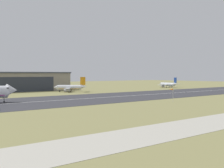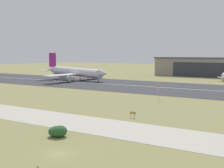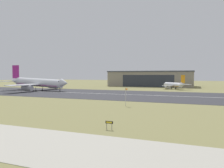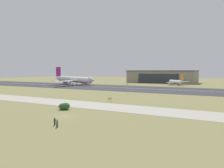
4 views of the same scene
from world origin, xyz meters
TOP-DOWN VIEW (x-y plane):
  - ground_plane at (0.00, 50.57)m, footprint 665.89×665.89m
  - runway_strip at (0.00, 101.14)m, footprint 425.89×54.14m
  - runway_centreline at (0.00, 101.14)m, footprint 383.30×0.70m
  - hangar_building at (-25.84, 189.60)m, footprint 72.84×33.22m
  - airplane_parked_west at (-3.00, 154.09)m, footprint 21.52×20.27m
  - airplane_parked_centre at (99.69, 153.98)m, footprint 20.88×22.98m
  - windsock_pole at (-9.55, 63.35)m, footprint 0.81×2.48m

SIDE VIEW (x-z plane):
  - ground_plane at x=0.00m, z-range 0.00..0.00m
  - runway_strip at x=0.00m, z-range 0.00..0.06m
  - runway_centreline at x=0.00m, z-range 0.06..0.07m
  - airplane_parked_centre at x=99.69m, z-range -1.65..7.30m
  - airplane_parked_west at x=-3.00m, z-range -2.05..8.01m
  - windsock_pole at x=-9.55m, z-range 2.27..8.05m
  - hangar_building at x=-25.84m, z-range 0.02..13.51m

